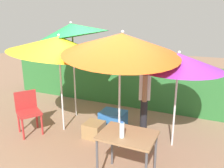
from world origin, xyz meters
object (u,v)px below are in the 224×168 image
umbrella_orange (179,61)px  person_vendor (144,92)px  cooler_box (113,119)px  chair_plastic (28,110)px  bottle_water (122,130)px  umbrella_yellow (59,45)px  umbrella_navy (72,30)px  umbrella_rainbow (121,44)px  folding_table (127,140)px  crate_cardboard (94,130)px

umbrella_orange → person_vendor: 0.97m
person_vendor → cooler_box: bearing=177.8°
person_vendor → chair_plastic: bearing=-158.1°
bottle_water → chair_plastic: bearing=164.3°
umbrella_yellow → person_vendor: 1.95m
umbrella_navy → bottle_water: size_ratio=10.01×
person_vendor → cooler_box: person_vendor is taller
umbrella_rainbow → umbrella_orange: size_ratio=1.27×
umbrella_yellow → folding_table: 2.39m
folding_table → umbrella_rainbow: bearing=118.5°
umbrella_navy → crate_cardboard: (0.93, -0.73, -1.94)m
folding_table → bottle_water: (-0.04, -0.11, 0.21)m
umbrella_rainbow → bottle_water: 1.47m
folding_table → bottle_water: bearing=-110.9°
umbrella_orange → chair_plastic: size_ratio=2.04×
umbrella_rainbow → crate_cardboard: size_ratio=5.93×
umbrella_yellow → umbrella_navy: bearing=103.2°
umbrella_rainbow → umbrella_navy: size_ratio=0.96×
umbrella_navy → chair_plastic: size_ratio=2.70×
umbrella_navy → person_vendor: 2.17m
umbrella_yellow → umbrella_rainbow: bearing=-6.3°
umbrella_yellow → chair_plastic: 1.51m
person_vendor → crate_cardboard: (-0.89, -0.51, -0.78)m
cooler_box → umbrella_orange: bearing=-9.0°
umbrella_yellow → cooler_box: (0.95, 0.52, -1.65)m
umbrella_orange → bottle_water: 1.66m
umbrella_rainbow → crate_cardboard: bearing=167.9°
chair_plastic → bottle_water: (2.39, -0.67, 0.36)m
umbrella_rainbow → folding_table: (0.44, -0.81, -1.28)m
umbrella_navy → folding_table: (2.01, -1.68, -1.43)m
umbrella_rainbow → folding_table: umbrella_rainbow is taller
umbrella_rainbow → chair_plastic: umbrella_rainbow is taller
umbrella_rainbow → folding_table: size_ratio=2.88×
umbrella_orange → crate_cardboard: (-1.53, -0.33, -1.48)m
person_vendor → bottle_water: bearing=-84.6°
person_vendor → crate_cardboard: bearing=-150.0°
umbrella_orange → bottle_water: (-0.49, -1.39, -0.76)m
folding_table → bottle_water: size_ratio=3.33×
umbrella_rainbow → chair_plastic: (-1.99, -0.25, -1.43)m
umbrella_navy → folding_table: 2.99m
umbrella_orange → folding_table: 1.67m
chair_plastic → cooler_box: bearing=31.0°
umbrella_orange → umbrella_navy: 2.53m
chair_plastic → cooler_box: 1.83m
umbrella_navy → cooler_box: bearing=-9.9°
umbrella_navy → crate_cardboard: 2.27m
umbrella_yellow → bottle_water: (1.80, -1.08, -0.97)m
umbrella_rainbow → umbrella_navy: 1.80m
cooler_box → umbrella_navy: bearing=170.1°
umbrella_rainbow → bottle_water: (0.40, -0.92, -1.07)m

